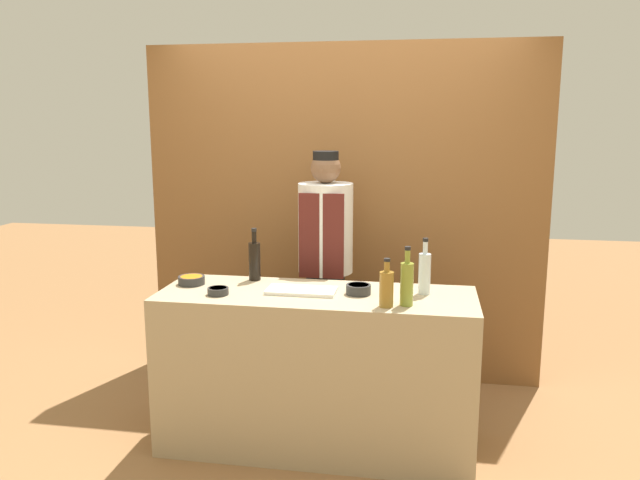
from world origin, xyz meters
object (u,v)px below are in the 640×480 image
Objects in this scene: sauce_bowl_yellow at (218,291)px; bottle_vinegar at (386,288)px; bottle_soy at (255,260)px; sauce_bowl_orange at (192,280)px; bottle_clear at (425,272)px; cutting_board at (301,291)px; chef_center at (325,268)px; bottle_oil at (407,283)px; sauce_bowl_red at (358,289)px.

sauce_bowl_yellow is 0.94m from bottle_vinegar.
sauce_bowl_orange is at bearing -154.56° from bottle_soy.
bottle_clear is at bearing 10.70° from sauce_bowl_yellow.
bottle_soy is at bearing 25.44° from sauce_bowl_orange.
bottle_vinegar reaches higher than cutting_board.
bottle_clear is 0.19× the size of chef_center.
sauce_bowl_orange is 0.29m from sauce_bowl_yellow.
bottle_oil is 1.00m from bottle_soy.
bottle_vinegar is 0.15× the size of chef_center.
sauce_bowl_red reaches higher than sauce_bowl_yellow.
chef_center is at bearing 87.36° from cutting_board.
sauce_bowl_orange is at bearing 140.46° from sauce_bowl_yellow.
sauce_bowl_red is at bearing -2.58° from sauce_bowl_orange.
bottle_clear is 0.87m from chef_center.
bottle_clear reaches higher than sauce_bowl_yellow.
sauce_bowl_orange is 1.33× the size of sauce_bowl_yellow.
chef_center is at bearing 58.53° from sauce_bowl_yellow.
bottle_clear is 1.23× the size of bottle_vinegar.
bottle_oil is at bearing -55.28° from chef_center.
sauce_bowl_yellow is 0.37× the size of bottle_soy.
bottle_soy is at bearing 145.43° from cutting_board.
bottle_clear is at bearing 55.91° from bottle_vinegar.
cutting_board is at bearing -172.20° from bottle_clear.
cutting_board is 0.70m from bottle_clear.
bottle_oil reaches higher than sauce_bowl_yellow.
bottle_vinegar is 0.97m from chef_center.
sauce_bowl_red is 0.32m from cutting_board.
sauce_bowl_orange is at bearing 170.30° from bottle_oil.
bottle_soy reaches higher than bottle_vinegar.
bottle_vinegar is (0.17, -0.21, 0.07)m from sauce_bowl_red.
bottle_soy is at bearing -130.25° from chef_center.
cutting_board is 0.23× the size of chef_center.
chef_center reaches higher than sauce_bowl_yellow.
sauce_bowl_yellow is 0.37× the size of bottle_clear.
bottle_vinegar is at bearing -61.70° from chef_center.
bottle_soy is at bearing 152.93° from bottle_vinegar.
chef_center reaches higher than sauce_bowl_red.
sauce_bowl_red is 0.54× the size of bottle_vinegar.
sauce_bowl_orange reaches higher than sauce_bowl_yellow.
bottle_oil is (-0.09, -0.24, -0.00)m from bottle_clear.
sauce_bowl_yellow is at bearing -169.44° from sauce_bowl_red.
sauce_bowl_red is 0.44× the size of bottle_clear.
bottle_vinegar is at bearing -12.52° from sauce_bowl_orange.
bottle_clear is at bearing 69.66° from bottle_oil.
cutting_board is (0.45, 0.12, -0.01)m from sauce_bowl_yellow.
chef_center reaches higher than sauce_bowl_orange.
cutting_board is 0.66m from chef_center.
chef_center is at bearing 114.46° from sauce_bowl_red.
cutting_board is at bearing -175.87° from sauce_bowl_red.
bottle_oil reaches higher than sauce_bowl_red.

